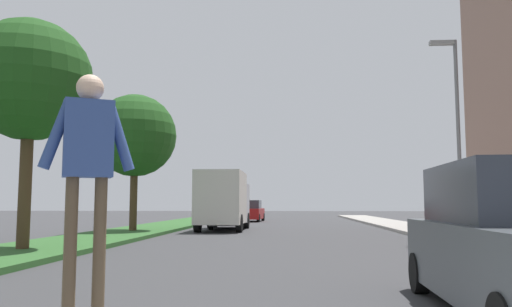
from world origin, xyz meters
TOP-DOWN VIEW (x-y plane):
  - ground_plane at (0.00, 30.00)m, footprint 140.00×140.00m
  - median_strip at (-6.76, 28.00)m, footprint 3.54×64.00m
  - tree_mid at (-6.86, 16.85)m, footprint 3.63×3.63m
  - tree_far at (-6.77, 26.81)m, footprint 4.04×4.04m
  - sidewalk_right at (7.64, 28.00)m, footprint 3.00×64.00m
  - street_lamp_right at (7.05, 21.85)m, footprint 1.02×0.24m
  - pedestrian_performer at (-0.80, 6.55)m, footprint 0.71×0.41m
  - sedan_midblock at (-2.77, 31.83)m, footprint 2.16×4.14m
  - sedan_distant at (-2.32, 43.46)m, footprint 2.01×4.33m
  - truck_box_delivery at (-2.76, 29.86)m, footprint 2.40×6.20m

SIDE VIEW (x-z plane):
  - ground_plane at x=0.00m, z-range 0.00..0.00m
  - median_strip at x=-6.76m, z-range 0.00..0.15m
  - sidewalk_right at x=7.64m, z-range 0.00..0.15m
  - sedan_distant at x=-2.32m, z-range -0.06..1.63m
  - sedan_midblock at x=-2.77m, z-range -0.07..1.70m
  - truck_box_delivery at x=-2.76m, z-range 0.08..3.18m
  - pedestrian_performer at x=-0.80m, z-range 0.42..2.91m
  - street_lamp_right at x=7.05m, z-range 0.84..8.34m
  - tree_far at x=-6.77m, z-range 1.43..8.07m
  - tree_mid at x=-6.86m, z-range 1.69..8.45m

